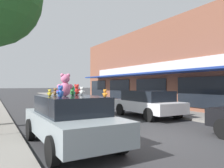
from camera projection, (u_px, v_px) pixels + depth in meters
ground_plane at (155, 138)px, 7.69m from camera, size 260.00×260.00×0.00m
plush_art_car at (70, 119)px, 6.68m from camera, size 2.13×4.54×1.53m
teddy_bear_giant at (65, 85)px, 6.68m from camera, size 0.51×0.32×0.70m
teddy_bear_orange at (105, 93)px, 6.06m from camera, size 0.14×0.16×0.22m
teddy_bear_purple at (60, 90)px, 6.98m from camera, size 0.26×0.19×0.34m
teddy_bear_red at (77, 90)px, 7.56m from camera, size 0.28×0.18×0.37m
teddy_bear_brown at (55, 92)px, 7.23m from camera, size 0.18×0.12×0.24m
teddy_bear_white at (82, 91)px, 7.50m from camera, size 0.21×0.16×0.28m
teddy_bear_blue at (60, 92)px, 5.86m from camera, size 0.25×0.20×0.34m
teddy_bear_green at (72, 91)px, 7.04m from camera, size 0.20×0.25×0.33m
teddy_bear_yellow at (50, 93)px, 6.54m from camera, size 0.16×0.11×0.21m
teddy_bear_teal at (74, 92)px, 7.21m from camera, size 0.18×0.12×0.24m
parked_car_far_center at (147, 103)px, 12.75m from camera, size 2.18×4.50×1.54m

